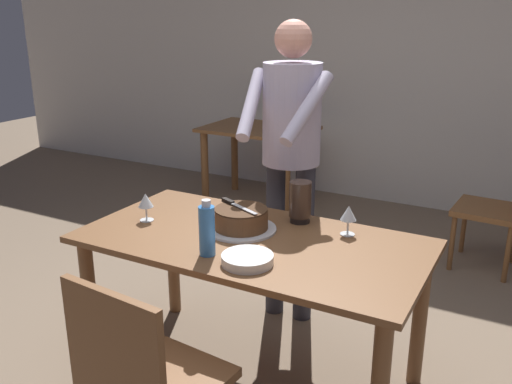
% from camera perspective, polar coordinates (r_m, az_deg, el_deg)
% --- Properties ---
extents(ground_plane, '(14.00, 14.00, 0.00)m').
position_cam_1_polar(ground_plane, '(2.94, -0.38, -18.40)').
color(ground_plane, '#7A6651').
extents(back_wall, '(10.00, 0.12, 2.70)m').
position_cam_1_polar(back_wall, '(5.28, 16.29, 13.00)').
color(back_wall, silver).
rests_on(back_wall, ground_plane).
extents(main_dining_table, '(1.61, 0.83, 0.75)m').
position_cam_1_polar(main_dining_table, '(2.61, -0.41, -7.09)').
color(main_dining_table, brown).
rests_on(main_dining_table, ground_plane).
extents(cake_on_platter, '(0.34, 0.34, 0.11)m').
position_cam_1_polar(cake_on_platter, '(2.65, -1.55, -2.91)').
color(cake_on_platter, silver).
rests_on(cake_on_platter, main_dining_table).
extents(cake_knife, '(0.25, 0.13, 0.02)m').
position_cam_1_polar(cake_knife, '(2.68, -2.45, -1.18)').
color(cake_knife, silver).
rests_on(cake_knife, cake_on_platter).
extents(plate_stack, '(0.22, 0.22, 0.04)m').
position_cam_1_polar(plate_stack, '(2.31, -0.89, -6.97)').
color(plate_stack, white).
rests_on(plate_stack, main_dining_table).
extents(wine_glass_near, '(0.08, 0.08, 0.14)m').
position_cam_1_polar(wine_glass_near, '(2.61, 9.55, -2.27)').
color(wine_glass_near, silver).
rests_on(wine_glass_near, main_dining_table).
extents(wine_glass_far, '(0.08, 0.08, 0.14)m').
position_cam_1_polar(wine_glass_far, '(2.80, -11.35, -0.94)').
color(wine_glass_far, silver).
rests_on(wine_glass_far, main_dining_table).
extents(water_bottle, '(0.07, 0.07, 0.25)m').
position_cam_1_polar(water_bottle, '(2.37, -5.11, -3.92)').
color(water_bottle, '#387AC6').
rests_on(water_bottle, main_dining_table).
extents(hurricane_lamp, '(0.11, 0.11, 0.21)m').
position_cam_1_polar(hurricane_lamp, '(2.74, 4.60, -1.00)').
color(hurricane_lamp, black).
rests_on(hurricane_lamp, main_dining_table).
extents(person_cutting_cake, '(0.47, 0.56, 1.72)m').
position_cam_1_polar(person_cutting_cake, '(3.05, 3.61, 5.24)').
color(person_cutting_cake, '#2D2D38').
rests_on(person_cutting_cake, ground_plane).
extents(chair_near_side, '(0.48, 0.48, 0.90)m').
position_cam_1_polar(chair_near_side, '(2.13, -11.44, -18.44)').
color(chair_near_side, brown).
rests_on(chair_near_side, ground_plane).
extents(background_table, '(1.00, 0.70, 0.74)m').
position_cam_1_polar(background_table, '(5.17, 0.25, 4.93)').
color(background_table, brown).
rests_on(background_table, ground_plane).
extents(background_chair_2, '(0.47, 0.47, 0.90)m').
position_cam_1_polar(background_chair_2, '(4.17, 24.05, -1.12)').
color(background_chair_2, brown).
rests_on(background_chair_2, ground_plane).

